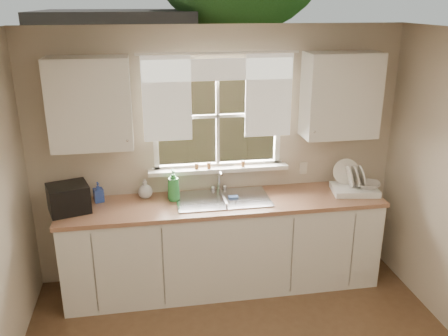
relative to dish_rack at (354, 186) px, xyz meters
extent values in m
cube|color=beige|center=(-1.30, 0.32, -0.40)|extent=(3.60, 0.02, 1.15)
cube|color=beige|center=(-1.30, 0.32, 1.35)|extent=(3.60, 0.02, 0.35)
cube|color=beige|center=(-2.50, 0.32, 0.67)|extent=(1.20, 0.02, 1.00)
cube|color=beige|center=(-0.10, 0.32, 0.67)|extent=(1.20, 0.02, 1.00)
cube|color=silver|center=(-1.30, -1.68, 1.52)|extent=(3.60, 4.00, 0.02)
cube|color=white|center=(-1.30, 0.34, 0.17)|extent=(1.30, 0.06, 0.05)
cube|color=white|center=(-1.30, 0.34, 1.17)|extent=(1.30, 0.06, 0.05)
cube|color=white|center=(-1.90, 0.34, 0.67)|extent=(0.05, 0.06, 1.05)
cube|color=white|center=(-0.70, 0.34, 0.67)|extent=(0.05, 0.06, 1.05)
cube|color=white|center=(-1.30, 0.34, 0.67)|extent=(0.03, 0.04, 1.00)
cube|color=white|center=(-1.30, 0.34, 0.67)|extent=(1.20, 0.04, 0.03)
cube|color=white|center=(-1.30, 0.28, 0.15)|extent=(1.38, 0.14, 0.04)
cylinder|color=white|center=(-1.30, 0.26, 1.27)|extent=(1.50, 0.02, 0.02)
cube|color=silver|center=(-1.78, 0.27, 0.87)|extent=(0.45, 0.02, 0.80)
cube|color=silver|center=(-0.82, 0.27, 0.87)|extent=(0.45, 0.02, 0.80)
cube|color=silver|center=(-1.30, 0.27, 1.12)|extent=(1.40, 0.02, 0.20)
cube|color=silver|center=(-1.30, 0.00, -0.54)|extent=(3.00, 0.62, 0.87)
cube|color=#9A6B4D|center=(-1.30, 0.00, -0.09)|extent=(3.04, 0.65, 0.04)
cube|color=silver|center=(-2.45, 0.14, 0.87)|extent=(0.70, 0.33, 0.80)
cube|color=silver|center=(-0.15, 0.14, 0.87)|extent=(0.70, 0.33, 0.80)
cube|color=beige|center=(-0.42, 0.30, 0.10)|extent=(0.08, 0.01, 0.12)
cylinder|color=brown|center=(-1.40, 0.26, 0.20)|extent=(0.04, 0.04, 0.06)
cylinder|color=brown|center=(-1.52, 0.26, 0.20)|extent=(0.04, 0.04, 0.06)
cylinder|color=brown|center=(-1.06, 0.26, 0.20)|extent=(0.04, 0.04, 0.06)
cube|color=#335421|center=(-1.30, 5.32, -1.00)|extent=(20.00, 10.00, 0.02)
cube|color=#997F54|center=(-1.30, 3.32, -0.08)|extent=(8.00, 0.10, 1.80)
cube|color=maroon|center=(-2.50, 6.82, 0.12)|extent=(3.00, 3.00, 2.20)
cube|color=black|center=(-2.50, 6.82, 1.37)|extent=(3.20, 3.20, 0.30)
cylinder|color=#423021|center=(0.10, 6.32, 0.62)|extent=(0.36, 0.36, 3.20)
cube|color=#B7B7BC|center=(-1.30, 0.03, -0.15)|extent=(0.84, 0.46, 0.18)
cube|color=#B7B7BC|center=(-1.30, 0.03, -0.06)|extent=(0.88, 0.50, 0.01)
cube|color=#B7B7BC|center=(-1.30, 0.03, -0.09)|extent=(0.02, 0.41, 0.14)
cylinder|color=silver|center=(-1.30, 0.28, 0.04)|extent=(0.03, 0.03, 0.22)
cylinder|color=silver|center=(-1.30, 0.20, 0.15)|extent=(0.02, 0.18, 0.02)
sphere|color=silver|center=(-1.36, 0.28, -0.04)|extent=(0.05, 0.05, 0.05)
sphere|color=silver|center=(-1.24, 0.28, -0.04)|extent=(0.05, 0.05, 0.05)
cube|color=white|center=(0.00, -0.01, -0.04)|extent=(0.48, 0.39, 0.06)
cylinder|color=white|center=(-0.05, 0.11, 0.11)|extent=(0.27, 0.12, 0.25)
cylinder|color=white|center=(-0.06, 0.00, 0.10)|extent=(0.10, 0.23, 0.22)
cylinder|color=white|center=(0.00, -0.01, 0.10)|extent=(0.10, 0.23, 0.22)
cylinder|color=white|center=(0.06, -0.02, 0.10)|extent=(0.10, 0.23, 0.22)
imported|color=silver|center=(0.12, -0.05, 0.02)|extent=(0.30, 0.30, 0.06)
imported|color=green|center=(-1.76, 0.09, 0.09)|extent=(0.14, 0.14, 0.31)
imported|color=#2D4AAA|center=(-2.46, 0.18, 0.03)|extent=(0.11, 0.11, 0.19)
imported|color=beige|center=(-2.03, 0.20, 0.02)|extent=(0.14, 0.14, 0.18)
cylinder|color=silver|center=(-2.70, 0.00, -0.06)|extent=(0.15, 0.15, 0.01)
imported|color=white|center=(-2.70, -0.04, -0.01)|extent=(0.17, 0.17, 0.11)
cube|color=black|center=(-2.70, 0.00, 0.06)|extent=(0.41, 0.38, 0.25)
camera|label=1|loc=(-1.99, -4.06, 1.72)|focal=38.00mm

